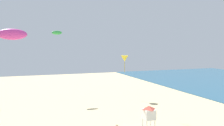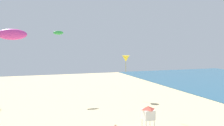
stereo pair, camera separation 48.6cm
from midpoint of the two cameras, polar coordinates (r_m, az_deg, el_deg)
name	(u,v)px [view 2 (the right image)]	position (r m, az deg, el deg)	size (l,w,h in m)	color
lifeguard_stand	(148,113)	(23.90, 9.50, -12.08)	(1.10, 1.10, 2.55)	white
kite_yellow_delta	(126,59)	(38.17, 3.80, 1.10)	(1.23, 1.23, 2.80)	yellow
kite_magenta_parafoil	(12,34)	(24.72, -22.92, 6.53)	(2.78, 0.77, 1.08)	#DB3D9E
kite_green_parafoil	(58,33)	(38.93, -12.77, 7.30)	(1.64, 0.45, 0.64)	green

